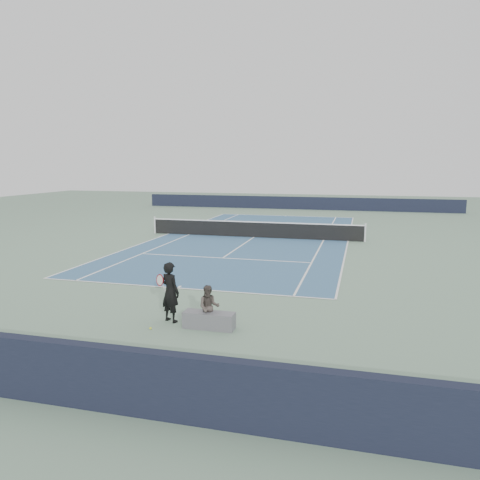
% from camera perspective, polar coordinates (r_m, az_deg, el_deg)
% --- Properties ---
extents(ground, '(80.00, 80.00, 0.00)m').
position_cam_1_polar(ground, '(27.86, 1.70, 0.32)').
color(ground, slate).
extents(court_surface, '(10.97, 23.77, 0.01)m').
position_cam_1_polar(court_surface, '(27.86, 1.70, 0.33)').
color(court_surface, '#365C80').
rests_on(court_surface, ground).
extents(tennis_net, '(12.90, 0.10, 1.07)m').
position_cam_1_polar(tennis_net, '(27.79, 1.70, 1.34)').
color(tennis_net, silver).
rests_on(tennis_net, ground).
extents(windscreen_far, '(30.00, 0.25, 1.20)m').
position_cam_1_polar(windscreen_far, '(45.28, 6.86, 4.50)').
color(windscreen_far, black).
rests_on(windscreen_far, ground).
extents(windscreen_near, '(30.00, 0.25, 1.20)m').
position_cam_1_polar(windscreen_near, '(10.04, -25.81, -13.69)').
color(windscreen_near, black).
rests_on(windscreen_near, ground).
extents(tennis_player, '(0.83, 0.67, 1.69)m').
position_cam_1_polar(tennis_player, '(13.17, -8.51, -6.28)').
color(tennis_player, black).
rests_on(tennis_player, ground).
extents(tennis_ball, '(0.07, 0.07, 0.07)m').
position_cam_1_polar(tennis_ball, '(12.87, -10.86, -10.52)').
color(tennis_ball, '#CAD92C').
rests_on(tennis_ball, ground).
extents(spectator_bench, '(1.45, 0.80, 1.18)m').
position_cam_1_polar(spectator_bench, '(12.64, -3.80, -8.90)').
color(spectator_bench, '#5E5E63').
rests_on(spectator_bench, ground).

